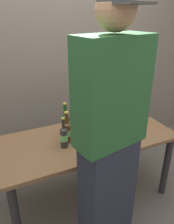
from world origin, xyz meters
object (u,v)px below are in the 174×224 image
beer_bottle_dark (64,136)px  person_figure (109,143)px  laptop (96,124)px  beer_bottle_brown (67,131)px  beer_bottle_green (66,123)px

beer_bottle_dark → person_figure: (0.15, -0.47, 0.17)m
laptop → beer_bottle_dark: 0.42m
beer_bottle_brown → person_figure: (0.10, -0.54, 0.16)m
beer_bottle_brown → beer_bottle_green: 0.13m
beer_bottle_dark → person_figure: bearing=-72.2°
beer_bottle_brown → person_figure: size_ratio=0.15×
laptop → beer_bottle_dark: size_ratio=1.55×
beer_bottle_brown → beer_bottle_green: bearing=74.6°
beer_bottle_brown → beer_bottle_dark: size_ratio=1.05×
laptop → beer_bottle_green: beer_bottle_green is taller
beer_bottle_dark → beer_bottle_green: bearing=65.4°
beer_bottle_dark → beer_bottle_brown: bearing=52.3°
beer_bottle_green → beer_bottle_dark: (-0.09, -0.19, -0.01)m
laptop → person_figure: (-0.23, -0.63, 0.22)m
laptop → beer_bottle_green: bearing=172.6°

